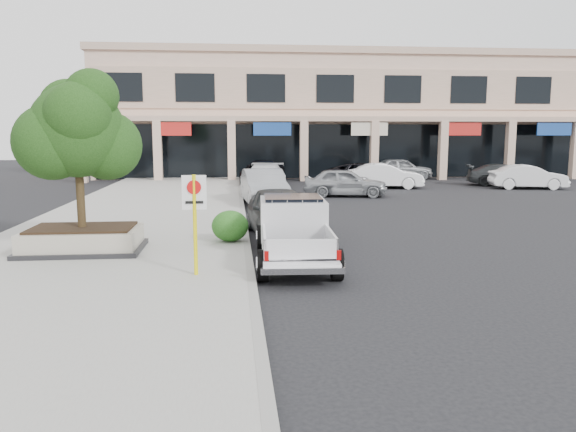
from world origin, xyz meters
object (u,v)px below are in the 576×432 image
object	(u,v)px
no_parking_sign	(195,211)
curb_car_b	(264,187)
lot_car_c	(505,175)
curb_car_d	(263,173)
lot_car_a	(345,182)
lot_car_e	(400,168)
planter	(83,239)
curb_car_c	(265,179)
lot_car_d	(364,175)
lot_car_f	(528,177)
pickup_truck	(295,232)
lot_car_b	(385,176)
planter_tree	(84,131)
curb_car_a	(280,212)

from	to	relation	value
no_parking_sign	curb_car_b	xyz separation A→B (m)	(2.31, 13.36, -0.79)
lot_car_c	curb_car_b	bearing A→B (deg)	132.75
curb_car_d	lot_car_a	bearing A→B (deg)	-53.60
lot_car_e	planter	bearing A→B (deg)	143.97
curb_car_d	lot_car_e	world-z (taller)	curb_car_d
no_parking_sign	curb_car_c	size ratio (longest dim) A/B	0.41
no_parking_sign	lot_car_d	bearing A→B (deg)	67.51
curb_car_d	lot_car_d	xyz separation A→B (m)	(6.30, -1.55, -0.07)
lot_car_a	lot_car_f	distance (m)	12.10
pickup_truck	lot_car_b	bearing A→B (deg)	70.70
no_parking_sign	curb_car_b	size ratio (longest dim) A/B	0.45
planter_tree	pickup_truck	distance (m)	6.34
lot_car_d	curb_car_b	bearing A→B (deg)	165.41
no_parking_sign	lot_car_c	world-z (taller)	no_parking_sign
lot_car_a	lot_car_f	world-z (taller)	lot_car_a
planter_tree	no_parking_sign	xyz separation A→B (m)	(3.13, -3.08, -1.78)
curb_car_c	lot_car_a	distance (m)	4.61
no_parking_sign	lot_car_b	distance (m)	22.97
curb_car_c	curb_car_b	bearing A→B (deg)	-86.55
lot_car_c	pickup_truck	bearing A→B (deg)	157.30
curb_car_a	planter_tree	bearing A→B (deg)	-162.01
curb_car_c	lot_car_c	xyz separation A→B (m)	(15.52, 3.01, -0.12)
planter	planter_tree	xyz separation A→B (m)	(0.13, 0.15, 2.94)
curb_car_a	curb_car_b	world-z (taller)	curb_car_b
lot_car_b	lot_car_c	xyz separation A→B (m)	(8.10, 0.92, -0.07)
planter	no_parking_sign	distance (m)	4.53
lot_car_b	curb_car_a	bearing A→B (deg)	161.78
planter	lot_car_b	xyz separation A→B (m)	(13.32, 17.71, 0.28)
curb_car_c	planter_tree	bearing A→B (deg)	-103.30
planter	lot_car_e	bearing A→B (deg)	56.05
lot_car_c	lot_car_b	bearing A→B (deg)	111.91
lot_car_d	no_parking_sign	bearing A→B (deg)	-178.86
lot_car_c	lot_car_d	distance (m)	9.07
lot_car_e	lot_car_f	world-z (taller)	lot_car_e
planter_tree	curb_car_a	size ratio (longest dim) A/B	0.84
lot_car_a	lot_car_e	size ratio (longest dim) A/B	0.97
pickup_truck	lot_car_e	world-z (taller)	pickup_truck
curb_car_a	lot_car_d	world-z (taller)	curb_car_a
curb_car_a	curb_car_c	world-z (taller)	curb_car_a
lot_car_d	lot_car_c	bearing A→B (deg)	-69.17
lot_car_a	lot_car_e	distance (m)	12.18
no_parking_sign	lot_car_a	bearing A→B (deg)	67.69
lot_car_a	planter	bearing A→B (deg)	153.33
curb_car_b	curb_car_d	distance (m)	10.19
curb_car_b	curb_car_a	bearing A→B (deg)	-93.89
planter_tree	lot_car_a	distance (m)	16.92
lot_car_e	no_parking_sign	bearing A→B (deg)	152.29
no_parking_sign	curb_car_a	bearing A→B (deg)	65.82
planter	planter_tree	size ratio (longest dim) A/B	0.80
planter	curb_car_b	world-z (taller)	curb_car_b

